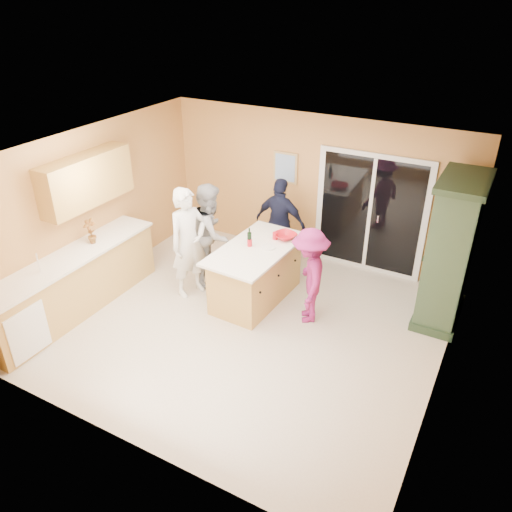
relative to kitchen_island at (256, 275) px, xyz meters
The scene contains 22 objects.
floor 0.84m from the kitchen_island, 75.63° to the right, with size 5.50×5.50×0.00m, color beige.
ceiling 2.29m from the kitchen_island, 75.63° to the right, with size 5.50×5.00×0.10m, color white.
wall_back 2.01m from the kitchen_island, 84.31° to the left, with size 5.50×0.10×2.60m, color #E89A5F.
wall_front 3.32m from the kitchen_island, 86.79° to the right, with size 5.50×0.10×2.60m, color #E89A5F.
wall_left 2.80m from the kitchen_island, 164.77° to the right, with size 0.10×5.00×2.60m, color #E89A5F.
wall_right 3.13m from the kitchen_island, 13.44° to the right, with size 0.10×5.00×2.60m, color #E89A5F.
left_cabinet_run 2.87m from the kitchen_island, 142.36° to the right, with size 0.65×3.05×1.24m.
upper_cabinets 2.94m from the kitchen_island, 159.41° to the right, with size 0.35×1.60×0.75m, color tan.
sliding_door 2.24m from the kitchen_island, 55.14° to the left, with size 1.90×0.07×2.10m.
framed_picture 2.16m from the kitchen_island, 101.78° to the left, with size 0.46×0.04×0.56m.
kitchen_island is the anchor object (origin of this frame).
green_hutch 2.89m from the kitchen_island, 18.52° to the left, with size 0.64×1.21×2.22m.
woman_white 1.17m from the kitchen_island, 161.79° to the right, with size 0.66×0.43×1.81m, color silver.
woman_grey 1.05m from the kitchen_island, 168.42° to the left, with size 0.83×0.65×1.71m, color gray.
woman_navy 1.29m from the kitchen_island, 98.26° to the left, with size 0.94×0.39×1.60m, color #171C34.
woman_magenta 0.99m from the kitchen_island, ahead, with size 0.95×0.55×1.48m, color #7D1B56.
serving_bowl 0.77m from the kitchen_island, 63.11° to the left, with size 0.35×0.35×0.09m, color red.
tulip_vase 2.62m from the kitchen_island, 154.14° to the right, with size 0.22×0.15×0.41m, color red.
tumbler_near 0.69m from the kitchen_island, 72.43° to the left, with size 0.08×0.08×0.12m, color red.
tumbler_far 0.55m from the kitchen_island, behind, with size 0.07×0.07×0.11m, color red.
wine_bottle 0.61m from the kitchen_island, 167.69° to the left, with size 0.07×0.07×0.29m.
white_plate 0.53m from the kitchen_island, 30.52° to the left, with size 0.23×0.23×0.02m, color silver.
Camera 1 is at (3.03, -5.21, 4.47)m, focal length 35.00 mm.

